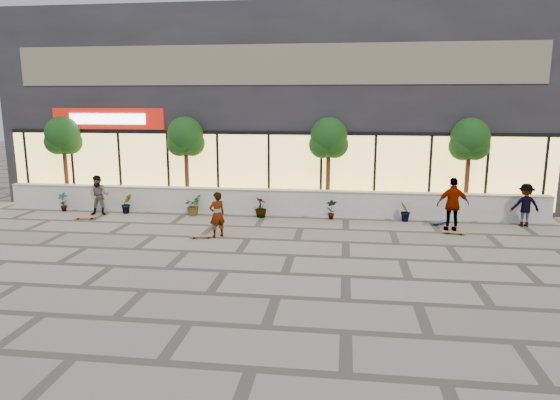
# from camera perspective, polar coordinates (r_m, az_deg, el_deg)

# --- Properties ---
(ground) EXTENTS (80.00, 80.00, 0.00)m
(ground) POSITION_cam_1_polar(r_m,az_deg,el_deg) (13.82, -6.27, -8.08)
(ground) COLOR gray
(ground) RESTS_ON ground
(planter_wall) EXTENTS (22.00, 0.42, 1.04)m
(planter_wall) POSITION_cam_1_polar(r_m,az_deg,el_deg) (20.32, -1.68, -0.19)
(planter_wall) COLOR white
(planter_wall) RESTS_ON ground
(retail_building) EXTENTS (24.00, 9.17, 8.50)m
(retail_building) POSITION_cam_1_polar(r_m,az_deg,el_deg) (25.34, 0.25, 10.57)
(retail_building) COLOR black
(retail_building) RESTS_ON ground
(shrub_a) EXTENTS (0.43, 0.29, 0.81)m
(shrub_a) POSITION_cam_1_polar(r_m,az_deg,el_deg) (22.76, -23.55, -0.19)
(shrub_a) COLOR #133B12
(shrub_a) RESTS_ON ground
(shrub_b) EXTENTS (0.57, 0.57, 0.81)m
(shrub_b) POSITION_cam_1_polar(r_m,az_deg,el_deg) (21.47, -17.12, -0.39)
(shrub_b) COLOR #133B12
(shrub_b) RESTS_ON ground
(shrub_c) EXTENTS (0.68, 0.77, 0.81)m
(shrub_c) POSITION_cam_1_polar(r_m,az_deg,el_deg) (20.47, -9.96, -0.61)
(shrub_c) COLOR #133B12
(shrub_c) RESTS_ON ground
(shrub_d) EXTENTS (0.64, 0.64, 0.81)m
(shrub_d) POSITION_cam_1_polar(r_m,az_deg,el_deg) (19.82, -2.21, -0.83)
(shrub_d) COLOR #133B12
(shrub_d) RESTS_ON ground
(shrub_e) EXTENTS (0.46, 0.35, 0.81)m
(shrub_e) POSITION_cam_1_polar(r_m,az_deg,el_deg) (19.56, 5.91, -1.05)
(shrub_e) COLOR #133B12
(shrub_e) RESTS_ON ground
(shrub_f) EXTENTS (0.55, 0.57, 0.81)m
(shrub_f) POSITION_cam_1_polar(r_m,az_deg,el_deg) (19.70, 14.08, -1.25)
(shrub_f) COLOR #133B12
(shrub_f) RESTS_ON ground
(tree_west) EXTENTS (1.60, 1.50, 3.92)m
(tree_west) POSITION_cam_1_polar(r_m,az_deg,el_deg) (23.76, -23.55, 6.55)
(tree_west) COLOR #4D311B
(tree_west) RESTS_ON ground
(tree_midwest) EXTENTS (1.60, 1.50, 3.92)m
(tree_midwest) POSITION_cam_1_polar(r_m,az_deg,el_deg) (21.47, -10.75, 6.88)
(tree_midwest) COLOR #4D311B
(tree_midwest) RESTS_ON ground
(tree_mideast) EXTENTS (1.60, 1.50, 3.92)m
(tree_mideast) POSITION_cam_1_polar(r_m,az_deg,el_deg) (20.43, 5.59, 6.80)
(tree_mideast) COLOR #4D311B
(tree_mideast) RESTS_ON ground
(tree_east) EXTENTS (1.60, 1.50, 3.92)m
(tree_east) POSITION_cam_1_polar(r_m,az_deg,el_deg) (20.99, 20.86, 6.24)
(tree_east) COLOR #4D311B
(tree_east) RESTS_ON ground
(skater_center) EXTENTS (0.68, 0.65, 1.56)m
(skater_center) POSITION_cam_1_polar(r_m,az_deg,el_deg) (17.01, -7.20, -1.66)
(skater_center) COLOR silver
(skater_center) RESTS_ON ground
(skater_left) EXTENTS (0.91, 0.78, 1.63)m
(skater_left) POSITION_cam_1_polar(r_m,az_deg,el_deg) (21.40, -19.98, 0.50)
(skater_left) COLOR #91765D
(skater_left) RESTS_ON ground
(skater_right_near) EXTENTS (1.16, 0.55, 1.92)m
(skater_right_near) POSITION_cam_1_polar(r_m,az_deg,el_deg) (18.64, 19.16, -0.49)
(skater_right_near) COLOR white
(skater_right_near) RESTS_ON ground
(skater_right_far) EXTENTS (1.06, 0.64, 1.59)m
(skater_right_far) POSITION_cam_1_polar(r_m,az_deg,el_deg) (20.44, 26.23, -0.52)
(skater_right_far) COLOR maroon
(skater_right_far) RESTS_ON ground
(skateboard_center) EXTENTS (0.81, 0.34, 0.09)m
(skateboard_center) POSITION_cam_1_polar(r_m,az_deg,el_deg) (17.06, -9.01, -4.11)
(skateboard_center) COLOR #965531
(skateboard_center) RESTS_ON ground
(skateboard_left) EXTENTS (0.85, 0.41, 0.10)m
(skateboard_left) POSITION_cam_1_polar(r_m,az_deg,el_deg) (20.97, -21.42, -1.85)
(skateboard_left) COLOR #C65425
(skateboard_left) RESTS_ON ground
(skateboard_right_near) EXTENTS (0.79, 0.33, 0.09)m
(skateboard_right_near) POSITION_cam_1_polar(r_m,az_deg,el_deg) (18.37, 19.28, -3.50)
(skateboard_right_near) COLOR brown
(skateboard_right_near) RESTS_ON ground
(skateboard_right_far) EXTENTS (0.79, 0.69, 0.10)m
(skateboard_right_far) POSITION_cam_1_polar(r_m,az_deg,el_deg) (19.73, 17.90, -2.40)
(skateboard_right_far) COLOR #584C8C
(skateboard_right_far) RESTS_ON ground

